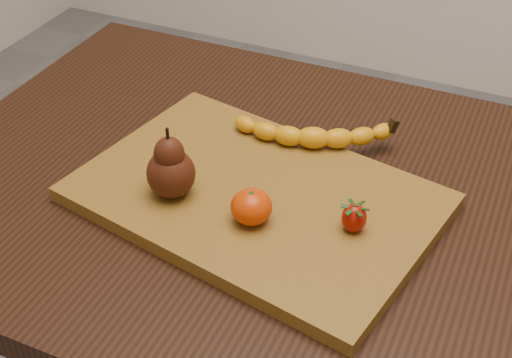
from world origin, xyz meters
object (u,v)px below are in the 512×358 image
at_px(table, 280,245).
at_px(cutting_board, 256,197).
at_px(pear, 170,162).
at_px(mandarin, 251,207).

xyz_separation_m(table, cutting_board, (-0.02, -0.04, 0.11)).
bearing_deg(pear, mandarin, -4.00).
distance_m(cutting_board, pear, 0.12).
bearing_deg(pear, cutting_board, 25.81).
distance_m(cutting_board, mandarin, 0.07).
bearing_deg(pear, table, 35.91).
height_order(table, pear, pear).
bearing_deg(table, cutting_board, -117.87).
relative_size(cutting_board, mandarin, 8.79).
bearing_deg(mandarin, cutting_board, 108.58).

